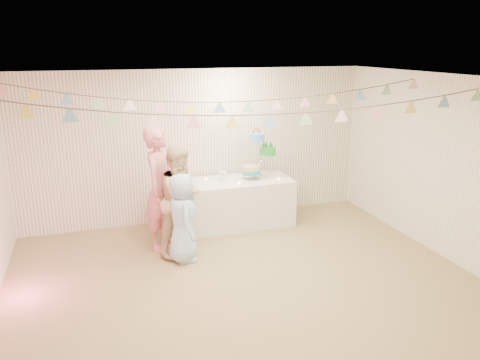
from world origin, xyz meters
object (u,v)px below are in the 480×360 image
object	(u,v)px
person_adult_b	(181,200)
person_child	(182,218)
cake_stand	(259,157)
person_adult_a	(161,188)
table	(229,203)

from	to	relation	value
person_adult_b	person_child	size ratio (longest dim) A/B	1.27
person_adult_b	person_child	bearing A→B (deg)	-140.65
cake_stand	person_child	bearing A→B (deg)	-144.23
person_adult_a	person_child	bearing A→B (deg)	-128.17
table	cake_stand	world-z (taller)	cake_stand
person_adult_b	person_adult_a	bearing A→B (deg)	87.72
person_adult_b	person_child	world-z (taller)	person_adult_b
cake_stand	person_child	size ratio (longest dim) A/B	0.62
person_adult_a	person_child	size ratio (longest dim) A/B	1.45
table	cake_stand	size ratio (longest dim) A/B	2.65
person_adult_a	person_child	distance (m)	0.66
table	person_child	world-z (taller)	person_child
table	person_adult_a	bearing A→B (deg)	-156.86
person_child	cake_stand	bearing A→B (deg)	-54.81
person_adult_a	person_adult_b	world-z (taller)	person_adult_a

